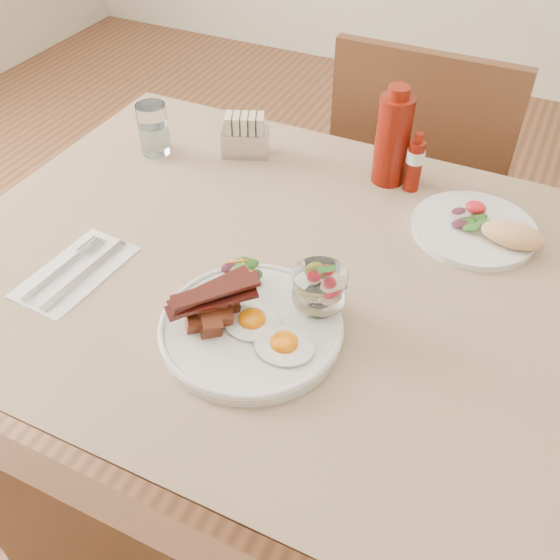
{
  "coord_description": "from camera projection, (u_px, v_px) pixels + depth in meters",
  "views": [
    {
      "loc": [
        0.26,
        -0.73,
        1.45
      ],
      "look_at": [
        -0.04,
        -0.11,
        0.82
      ],
      "focal_mm": 40.0,
      "sensor_mm": 36.0,
      "label": 1
    }
  ],
  "objects": [
    {
      "name": "table",
      "position": [
        325.0,
        314.0,
        1.1
      ],
      "size": [
        1.33,
        0.88,
        0.75
      ],
      "color": "#5A311C",
      "rests_on": "ground"
    },
    {
      "name": "side_salad",
      "position": [
        242.0,
        274.0,
        1.0
      ],
      "size": [
        0.07,
        0.06,
        0.04
      ],
      "rotation": [
        0.0,
        0.0,
        0.19
      ],
      "color": "#1D4612",
      "rests_on": "main_plate"
    },
    {
      "name": "napkin_cutlery",
      "position": [
        76.0,
        272.0,
        1.05
      ],
      "size": [
        0.13,
        0.21,
        0.01
      ],
      "rotation": [
        0.0,
        0.0,
        -0.07
      ],
      "color": "white",
      "rests_on": "table"
    },
    {
      "name": "fruit_cup",
      "position": [
        320.0,
        286.0,
        0.93
      ],
      "size": [
        0.08,
        0.08,
        0.09
      ],
      "rotation": [
        0.0,
        0.0,
        0.17
      ],
      "color": "white",
      "rests_on": "main_plate"
    },
    {
      "name": "fried_eggs",
      "position": [
        268.0,
        332.0,
        0.92
      ],
      "size": [
        0.17,
        0.13,
        0.03
      ],
      "rotation": [
        0.0,
        0.0,
        0.31
      ],
      "color": "white",
      "rests_on": "main_plate"
    },
    {
      "name": "bacon_potato_pile",
      "position": [
        213.0,
        305.0,
        0.93
      ],
      "size": [
        0.12,
        0.13,
        0.06
      ],
      "rotation": [
        0.0,
        0.0,
        0.4
      ],
      "color": "maroon",
      "rests_on": "main_plate"
    },
    {
      "name": "water_glass",
      "position": [
        154.0,
        132.0,
        1.31
      ],
      "size": [
        0.06,
        0.06,
        0.11
      ],
      "color": "white",
      "rests_on": "table"
    },
    {
      "name": "main_plate",
      "position": [
        251.0,
        329.0,
        0.94
      ],
      "size": [
        0.28,
        0.28,
        0.02
      ],
      "primitive_type": "cylinder",
      "color": "silver",
      "rests_on": "table"
    },
    {
      "name": "ketchup_bottle",
      "position": [
        393.0,
        139.0,
        1.19
      ],
      "size": [
        0.07,
        0.07,
        0.2
      ],
      "rotation": [
        0.0,
        0.0,
        0.04
      ],
      "color": "#630E05",
      "rests_on": "table"
    },
    {
      "name": "chair_far",
      "position": [
        419.0,
        188.0,
        1.64
      ],
      "size": [
        0.42,
        0.42,
        0.93
      ],
      "color": "#5A311C",
      "rests_on": "ground"
    },
    {
      "name": "hot_sauce_bottle",
      "position": [
        415.0,
        163.0,
        1.19
      ],
      "size": [
        0.04,
        0.04,
        0.12
      ],
      "rotation": [
        0.0,
        0.0,
        0.29
      ],
      "color": "#630E05",
      "rests_on": "table"
    },
    {
      "name": "sugar_caddy",
      "position": [
        245.0,
        137.0,
        1.3
      ],
      "size": [
        0.11,
        0.09,
        0.09
      ],
      "rotation": [
        0.0,
        0.0,
        0.4
      ],
      "color": "#B0AFB4",
      "rests_on": "table"
    },
    {
      "name": "second_plate",
      "position": [
        483.0,
        229.0,
        1.11
      ],
      "size": [
        0.24,
        0.22,
        0.06
      ],
      "rotation": [
        0.0,
        0.0,
        0.1
      ],
      "color": "silver",
      "rests_on": "table"
    }
  ]
}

